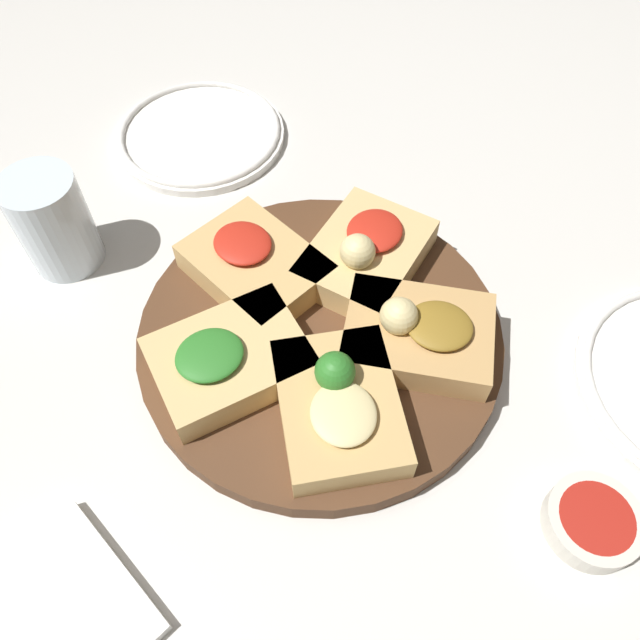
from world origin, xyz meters
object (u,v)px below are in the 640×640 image
plate_left (200,134)px  napkin_stack (58,616)px  dipping_bowl (593,521)px  water_glass (53,222)px  serving_board (320,336)px

plate_left → napkin_stack: (0.33, -0.44, -0.00)m
napkin_stack → dipping_bowl: bearing=50.6°
dipping_bowl → water_glass: bearing=-169.2°
serving_board → napkin_stack: (0.02, -0.31, -0.01)m
serving_board → napkin_stack: 0.31m
serving_board → dipping_bowl: dipping_bowl is taller
water_glass → dipping_bowl: water_glass is taller
plate_left → dipping_bowl: 0.60m
serving_board → plate_left: serving_board is taller
water_glass → napkin_stack: bearing=-37.1°
serving_board → plate_left: (-0.31, 0.13, -0.00)m
serving_board → plate_left: size_ratio=1.66×
serving_board → water_glass: size_ratio=3.23×
dipping_bowl → serving_board: bearing=-178.0°
plate_left → napkin_stack: size_ratio=1.59×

